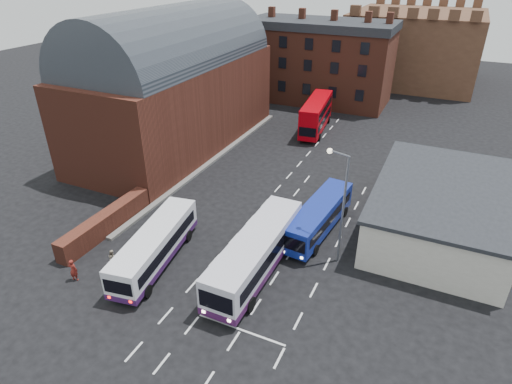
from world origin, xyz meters
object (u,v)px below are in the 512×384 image
at_px(pedestrian_beige, 113,258).
at_px(bus_white_outbound, 155,244).
at_px(bus_white_inbound, 256,251).
at_px(street_lamp, 340,199).
at_px(bus_blue, 319,215).
at_px(pedestrian_red, 73,270).
at_px(bus_red_double, 316,115).

bearing_deg(pedestrian_beige, bus_white_outbound, -135.96).
relative_size(bus_white_inbound, street_lamp, 1.32).
relative_size(bus_blue, street_lamp, 1.12).
bearing_deg(bus_white_outbound, pedestrian_beige, -156.86).
bearing_deg(pedestrian_red, bus_white_inbound, -162.44).
distance_m(bus_red_double, street_lamp, 27.95).
height_order(bus_red_double, pedestrian_red, bus_red_double).
relative_size(bus_white_outbound, bus_white_inbound, 0.89).
xyz_separation_m(bus_red_double, pedestrian_beige, (-4.95, -33.70, -1.54)).
bearing_deg(bus_white_outbound, pedestrian_red, -143.70).
bearing_deg(street_lamp, bus_red_double, 111.02).
bearing_deg(bus_blue, bus_white_inbound, 75.86).
xyz_separation_m(bus_white_outbound, pedestrian_red, (-4.13, -4.20, -0.75)).
height_order(bus_blue, street_lamp, street_lamp).
bearing_deg(street_lamp, pedestrian_red, -147.88).
bearing_deg(bus_white_outbound, street_lamp, 17.23).
bearing_deg(pedestrian_beige, pedestrian_red, 72.38).
bearing_deg(bus_blue, bus_red_double, -65.97).
relative_size(bus_blue, pedestrian_beige, 7.12).
bearing_deg(pedestrian_red, street_lamp, -159.13).
distance_m(bus_white_inbound, bus_blue, 7.50).
xyz_separation_m(bus_white_outbound, bus_red_double, (2.20, 31.96, 0.60)).
xyz_separation_m(bus_white_outbound, bus_blue, (9.86, 9.18, -0.06)).
distance_m(bus_white_outbound, pedestrian_red, 5.94).
height_order(bus_blue, bus_red_double, bus_red_double).
xyz_separation_m(bus_blue, pedestrian_red, (-13.99, -13.37, -0.69)).
xyz_separation_m(bus_white_inbound, bus_blue, (2.51, 7.06, -0.31)).
relative_size(bus_white_outbound, pedestrian_beige, 7.45).
height_order(bus_white_inbound, bus_blue, bus_white_inbound).
relative_size(bus_white_inbound, bus_blue, 1.18).
height_order(bus_white_inbound, pedestrian_red, bus_white_inbound).
bearing_deg(bus_red_double, pedestrian_red, 73.20).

